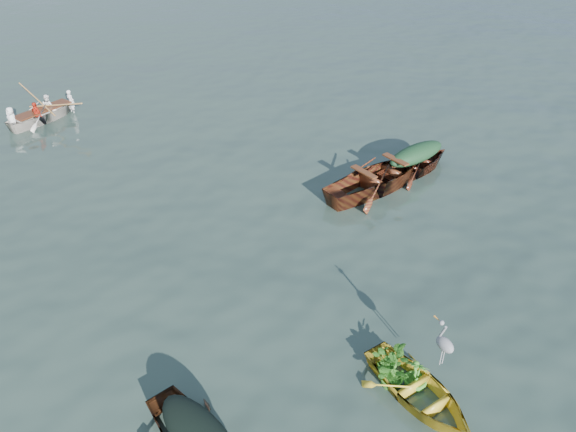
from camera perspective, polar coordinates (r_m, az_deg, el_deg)
name	(u,v)px	position (r m, az deg, el deg)	size (l,w,h in m)	color
ground	(404,299)	(12.56, 11.74, -8.24)	(140.00, 140.00, 0.00)	#2F4239
yellow_dinghy	(417,399)	(10.71, 12.97, -17.65)	(1.27, 2.94, 0.78)	gold
green_tarp_boat	(414,173)	(17.37, 12.65, 4.27)	(1.23, 3.94, 0.89)	#532513
open_wooden_boat	(378,189)	(16.32, 9.09, 2.68)	(1.59, 5.11, 1.24)	brown
rowed_boat	(45,121)	(22.26, -23.44, 8.87)	(1.15, 3.82, 0.88)	beige
green_tarp_cover	(417,152)	(17.05, 12.94, 6.34)	(0.67, 2.17, 0.52)	#16371F
thwart_benches	(380,170)	(16.01, 9.29, 4.65)	(0.95, 2.55, 0.04)	#522813
heron	(444,350)	(10.42, 15.53, -13.01)	(0.28, 0.40, 0.92)	gray
dinghy_weeds	(401,352)	(10.45, 11.36, -13.36)	(0.70, 0.90, 0.60)	#2B771F
rowers	(40,99)	(21.98, -23.91, 10.80)	(1.03, 2.67, 0.76)	silver
oars	(42,108)	(22.10, -23.71, 9.97)	(2.60, 0.60, 0.06)	#A6773F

